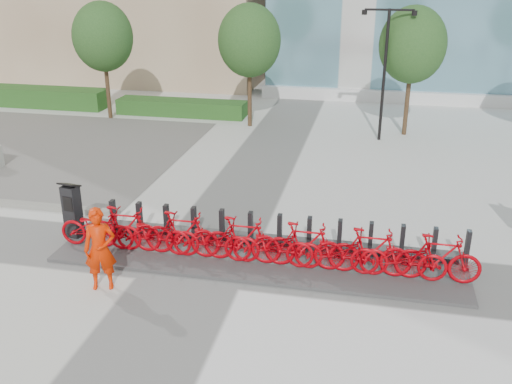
# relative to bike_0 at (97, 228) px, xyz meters

# --- Properties ---
(ground) EXTENTS (120.00, 120.00, 0.00)m
(ground) POSITION_rel_bike_0_xyz_m (2.60, 0.05, -0.57)
(ground) COLOR silver
(gravel_patch) EXTENTS (14.00, 14.00, 0.00)m
(gravel_patch) POSITION_rel_bike_0_xyz_m (-7.40, 7.05, -0.57)
(gravel_patch) COLOR #5C574E
(gravel_patch) RESTS_ON ground
(hedge_a) EXTENTS (10.00, 1.40, 0.90)m
(hedge_a) POSITION_rel_bike_0_xyz_m (-11.40, 13.55, -0.12)
(hedge_a) COLOR #275819
(hedge_a) RESTS_ON ground
(hedge_b) EXTENTS (6.00, 1.20, 0.70)m
(hedge_b) POSITION_rel_bike_0_xyz_m (-2.40, 13.25, -0.22)
(hedge_b) COLOR #275819
(hedge_b) RESTS_ON ground
(tree_0) EXTENTS (2.60, 2.60, 5.10)m
(tree_0) POSITION_rel_bike_0_xyz_m (-5.40, 12.05, 3.02)
(tree_0) COLOR brown
(tree_0) RESTS_ON ground
(tree_1) EXTENTS (2.60, 2.60, 5.10)m
(tree_1) POSITION_rel_bike_0_xyz_m (1.10, 12.05, 3.02)
(tree_1) COLOR brown
(tree_1) RESTS_ON ground
(tree_2) EXTENTS (2.60, 2.60, 5.10)m
(tree_2) POSITION_rel_bike_0_xyz_m (7.60, 12.05, 3.02)
(tree_2) COLOR brown
(tree_2) RESTS_ON ground
(streetlamp) EXTENTS (2.00, 0.20, 5.00)m
(streetlamp) POSITION_rel_bike_0_xyz_m (6.60, 11.05, 2.56)
(streetlamp) COLOR black
(streetlamp) RESTS_ON ground
(dock_pad) EXTENTS (9.60, 2.40, 0.08)m
(dock_pad) POSITION_rel_bike_0_xyz_m (3.90, 0.35, -0.53)
(dock_pad) COLOR #424242
(dock_pad) RESTS_ON ground
(dock_rail_posts) EXTENTS (8.74, 0.50, 0.85)m
(dock_rail_posts) POSITION_rel_bike_0_xyz_m (4.32, 0.82, -0.07)
(dock_rail_posts) COLOR black
(dock_rail_posts) RESTS_ON dock_pad
(bike_0) EXTENTS (1.88, 0.66, 0.99)m
(bike_0) POSITION_rel_bike_0_xyz_m (0.00, 0.00, 0.00)
(bike_0) COLOR #A50008
(bike_0) RESTS_ON dock_pad
(bike_1) EXTENTS (1.83, 0.52, 1.10)m
(bike_1) POSITION_rel_bike_0_xyz_m (0.72, 0.00, 0.05)
(bike_1) COLOR #A50008
(bike_1) RESTS_ON dock_pad
(bike_2) EXTENTS (1.88, 0.66, 0.99)m
(bike_2) POSITION_rel_bike_0_xyz_m (1.44, 0.00, 0.00)
(bike_2) COLOR #A50008
(bike_2) RESTS_ON dock_pad
(bike_3) EXTENTS (1.83, 0.52, 1.10)m
(bike_3) POSITION_rel_bike_0_xyz_m (2.16, 0.00, 0.05)
(bike_3) COLOR #A50008
(bike_3) RESTS_ON dock_pad
(bike_4) EXTENTS (1.88, 0.66, 0.99)m
(bike_4) POSITION_rel_bike_0_xyz_m (2.88, 0.00, 0.00)
(bike_4) COLOR #A50008
(bike_4) RESTS_ON dock_pad
(bike_5) EXTENTS (1.83, 0.52, 1.10)m
(bike_5) POSITION_rel_bike_0_xyz_m (3.60, 0.00, 0.05)
(bike_5) COLOR #A50008
(bike_5) RESTS_ON dock_pad
(bike_6) EXTENTS (1.88, 0.66, 0.99)m
(bike_6) POSITION_rel_bike_0_xyz_m (4.32, 0.00, 0.00)
(bike_6) COLOR #A50008
(bike_6) RESTS_ON dock_pad
(bike_7) EXTENTS (1.83, 0.52, 1.10)m
(bike_7) POSITION_rel_bike_0_xyz_m (5.04, 0.00, 0.05)
(bike_7) COLOR #A50008
(bike_7) RESTS_ON dock_pad
(bike_8) EXTENTS (1.88, 0.66, 0.99)m
(bike_8) POSITION_rel_bike_0_xyz_m (5.76, 0.00, 0.00)
(bike_8) COLOR #A50008
(bike_8) RESTS_ON dock_pad
(bike_9) EXTENTS (1.83, 0.52, 1.10)m
(bike_9) POSITION_rel_bike_0_xyz_m (6.48, 0.00, 0.05)
(bike_9) COLOR #A50008
(bike_9) RESTS_ON dock_pad
(bike_10) EXTENTS (1.88, 0.66, 0.99)m
(bike_10) POSITION_rel_bike_0_xyz_m (7.20, 0.00, 0.00)
(bike_10) COLOR #A50008
(bike_10) RESTS_ON dock_pad
(bike_11) EXTENTS (1.83, 0.52, 1.10)m
(bike_11) POSITION_rel_bike_0_xyz_m (7.92, 0.00, 0.05)
(bike_11) COLOR #A50008
(bike_11) RESTS_ON dock_pad
(kiosk) EXTENTS (0.51, 0.45, 1.47)m
(kiosk) POSITION_rel_bike_0_xyz_m (-0.85, 0.42, 0.21)
(kiosk) COLOR black
(kiosk) RESTS_ON dock_pad
(worker_red) EXTENTS (0.77, 0.63, 1.83)m
(worker_red) POSITION_rel_bike_0_xyz_m (0.91, -1.61, 0.34)
(worker_red) COLOR red
(worker_red) RESTS_ON ground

